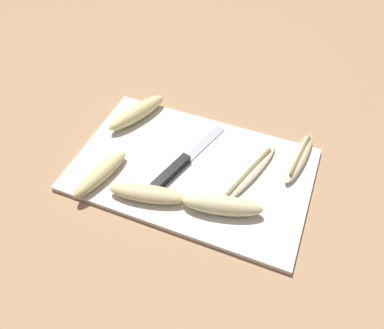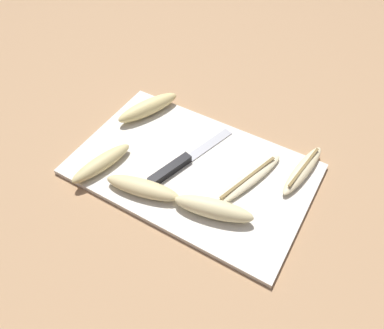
% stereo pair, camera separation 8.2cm
% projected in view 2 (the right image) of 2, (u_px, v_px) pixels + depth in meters
% --- Properties ---
extents(ground_plane, '(4.00, 4.00, 0.00)m').
position_uv_depth(ground_plane, '(192.00, 171.00, 0.84)').
color(ground_plane, tan).
extents(cutting_board, '(0.52, 0.33, 0.01)m').
position_uv_depth(cutting_board, '(192.00, 169.00, 0.84)').
color(cutting_board, silver).
rests_on(cutting_board, ground_plane).
extents(knife, '(0.09, 0.24, 0.02)m').
position_uv_depth(knife, '(177.00, 165.00, 0.83)').
color(knife, black).
rests_on(knife, cutting_board).
extents(banana_bright_far, '(0.10, 0.21, 0.02)m').
position_uv_depth(banana_bright_far, '(248.00, 180.00, 0.80)').
color(banana_bright_far, beige).
rests_on(banana_bright_far, cutting_board).
extents(banana_spotted_left, '(0.07, 0.16, 0.03)m').
position_uv_depth(banana_spotted_left, '(101.00, 163.00, 0.82)').
color(banana_spotted_left, '#DBC684').
rests_on(banana_spotted_left, cutting_board).
extents(banana_mellow_near, '(0.17, 0.07, 0.03)m').
position_uv_depth(banana_mellow_near, '(142.00, 188.00, 0.77)').
color(banana_mellow_near, beige).
rests_on(banana_mellow_near, cutting_board).
extents(banana_golden_short, '(0.10, 0.17, 0.04)m').
position_uv_depth(banana_golden_short, '(148.00, 107.00, 0.94)').
color(banana_golden_short, '#EDD689').
rests_on(banana_golden_short, cutting_board).
extents(banana_soft_right, '(0.17, 0.08, 0.04)m').
position_uv_depth(banana_soft_right, '(213.00, 209.00, 0.74)').
color(banana_soft_right, beige).
rests_on(banana_soft_right, cutting_board).
extents(banana_cream_curved, '(0.05, 0.17, 0.02)m').
position_uv_depth(banana_cream_curved, '(303.00, 170.00, 0.81)').
color(banana_cream_curved, beige).
rests_on(banana_cream_curved, cutting_board).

